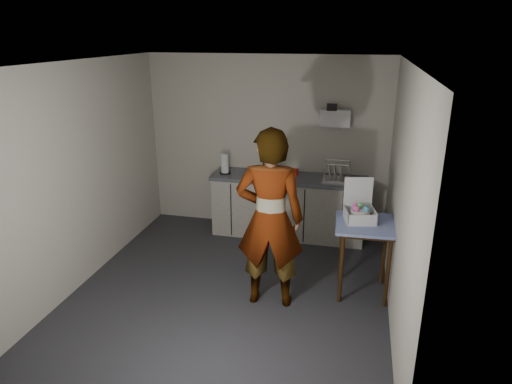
% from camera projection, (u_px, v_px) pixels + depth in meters
% --- Properties ---
extents(ground, '(4.00, 4.00, 0.00)m').
position_uv_depth(ground, '(232.00, 289.00, 5.42)').
color(ground, '#26262B').
rests_on(ground, ground).
extents(wall_back, '(3.60, 0.02, 2.60)m').
position_uv_depth(wall_back, '(266.00, 144.00, 6.82)').
color(wall_back, beige).
rests_on(wall_back, ground).
extents(wall_right, '(0.02, 4.00, 2.60)m').
position_uv_depth(wall_right, '(399.00, 198.00, 4.61)').
color(wall_right, beige).
rests_on(wall_right, ground).
extents(wall_left, '(0.02, 4.00, 2.60)m').
position_uv_depth(wall_left, '(83.00, 175.00, 5.37)').
color(wall_left, beige).
rests_on(wall_left, ground).
extents(ceiling, '(3.60, 4.00, 0.01)m').
position_uv_depth(ceiling, '(227.00, 63.00, 4.56)').
color(ceiling, white).
rests_on(ceiling, wall_back).
extents(kitchen_counter, '(2.24, 0.62, 0.91)m').
position_uv_depth(kitchen_counter, '(288.00, 208.00, 6.76)').
color(kitchen_counter, black).
rests_on(kitchen_counter, ground).
extents(wall_shelf, '(0.42, 0.18, 0.37)m').
position_uv_depth(wall_shelf, '(335.00, 118.00, 6.39)').
color(wall_shelf, white).
rests_on(wall_shelf, ground).
extents(side_table, '(0.71, 0.71, 0.88)m').
position_uv_depth(side_table, '(366.00, 232.00, 5.11)').
color(side_table, '#38200C').
rests_on(side_table, ground).
extents(standing_man, '(0.77, 0.54, 2.00)m').
position_uv_depth(standing_man, '(270.00, 219.00, 4.87)').
color(standing_man, '#B2A593').
rests_on(standing_man, ground).
extents(soap_bottle, '(0.12, 0.12, 0.31)m').
position_uv_depth(soap_bottle, '(272.00, 167.00, 6.50)').
color(soap_bottle, black).
rests_on(soap_bottle, kitchen_counter).
extents(soda_can, '(0.06, 0.06, 0.11)m').
position_uv_depth(soda_can, '(296.00, 172.00, 6.61)').
color(soda_can, red).
rests_on(soda_can, kitchen_counter).
extents(dark_bottle, '(0.07, 0.07, 0.23)m').
position_uv_depth(dark_bottle, '(265.00, 168.00, 6.62)').
color(dark_bottle, black).
rests_on(dark_bottle, kitchen_counter).
extents(paper_towel, '(0.17, 0.17, 0.30)m').
position_uv_depth(paper_towel, '(225.00, 164.00, 6.71)').
color(paper_towel, black).
rests_on(paper_towel, kitchen_counter).
extents(dish_rack, '(0.38, 0.28, 0.27)m').
position_uv_depth(dish_rack, '(336.00, 176.00, 6.43)').
color(dish_rack, silver).
rests_on(dish_rack, kitchen_counter).
extents(bakery_box, '(0.39, 0.40, 0.46)m').
position_uv_depth(bakery_box, '(360.00, 211.00, 5.13)').
color(bakery_box, white).
rests_on(bakery_box, side_table).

